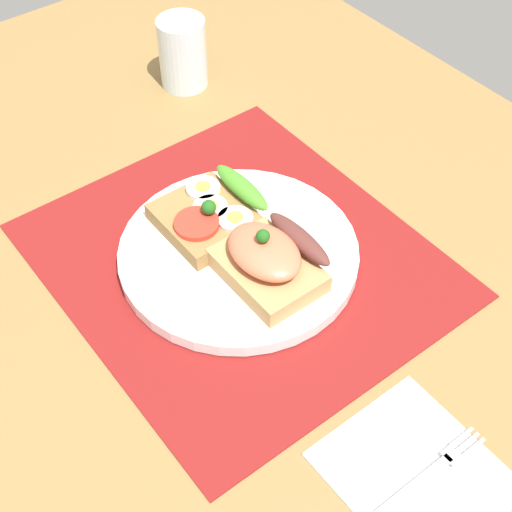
{
  "coord_description": "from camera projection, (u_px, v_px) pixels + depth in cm",
  "views": [
    {
      "loc": [
        43.88,
        -31.44,
        59.59
      ],
      "look_at": [
        3.0,
        0.0,
        3.27
      ],
      "focal_mm": 53.24,
      "sensor_mm": 36.0,
      "label": 1
    }
  ],
  "objects": [
    {
      "name": "drinking_glass",
      "position": [
        183.0,
        53.0,
        0.99
      ],
      "size": [
        6.26,
        6.26,
        9.31
      ],
      "primitive_type": "cylinder",
      "color": "silver",
      "rests_on": "ground_plane"
    },
    {
      "name": "plate",
      "position": [
        239.0,
        254.0,
        0.8
      ],
      "size": [
        25.22,
        25.22,
        1.47
      ],
      "primitive_type": "cylinder",
      "color": "white",
      "rests_on": "placemat"
    },
    {
      "name": "napkin",
      "position": [
        415.0,
        472.0,
        0.64
      ],
      "size": [
        14.2,
        12.95,
        0.6
      ],
      "primitive_type": "cube",
      "color": "white",
      "rests_on": "ground_plane"
    },
    {
      "name": "fork",
      "position": [
        427.0,
        476.0,
        0.63
      ],
      "size": [
        1.62,
        13.79,
        0.32
      ],
      "color": "#B7B7BC",
      "rests_on": "napkin"
    },
    {
      "name": "sandwich_salmon",
      "position": [
        269.0,
        260.0,
        0.75
      ],
      "size": [
        10.63,
        9.2,
        5.98
      ],
      "color": "tan",
      "rests_on": "plate"
    },
    {
      "name": "placemat",
      "position": [
        239.0,
        259.0,
        0.8
      ],
      "size": [
        40.36,
        35.93,
        0.3
      ],
      "primitive_type": "cube",
      "color": "maroon",
      "rests_on": "ground_plane"
    },
    {
      "name": "ground_plane",
      "position": [
        239.0,
        270.0,
        0.82
      ],
      "size": [
        120.0,
        90.0,
        3.2
      ],
      "primitive_type": "cube",
      "color": "olive"
    },
    {
      "name": "sandwich_egg_tomato",
      "position": [
        211.0,
        213.0,
        0.81
      ],
      "size": [
        9.87,
        10.44,
        4.15
      ],
      "color": "olive",
      "rests_on": "plate"
    }
  ]
}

